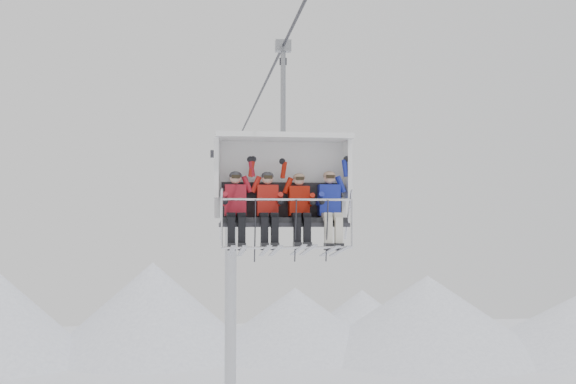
{
  "coord_description": "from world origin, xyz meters",
  "views": [
    {
      "loc": [
        -1.63,
        -12.87,
        9.85
      ],
      "look_at": [
        0.0,
        0.0,
        10.45
      ],
      "focal_mm": 45.0,
      "sensor_mm": 36.0,
      "label": 1
    }
  ],
  "objects": [
    {
      "name": "ridgeline",
      "position": [
        -1.58,
        42.05,
        2.84
      ],
      "size": [
        72.0,
        21.0,
        7.0
      ],
      "color": "white",
      "rests_on": "ground"
    },
    {
      "name": "lift_tower_right",
      "position": [
        0.0,
        22.0,
        5.78
      ],
      "size": [
        2.0,
        1.8,
        13.48
      ],
      "color": "#B4B6BC",
      "rests_on": "ground"
    },
    {
      "name": "haul_cable",
      "position": [
        0.0,
        0.0,
        13.3
      ],
      "size": [
        0.06,
        50.0,
        0.06
      ],
      "primitive_type": "cylinder",
      "rotation": [
        1.57,
        0.0,
        0.0
      ],
      "color": "#2F2F34",
      "rests_on": "lift_tower_left"
    },
    {
      "name": "chairlift_carrier",
      "position": [
        0.0,
        0.88,
        10.72
      ],
      "size": [
        2.59,
        1.17,
        3.98
      ],
      "color": "black",
      "rests_on": "haul_cable"
    },
    {
      "name": "skier_far_left",
      "position": [
        -0.91,
        0.57,
        10.2
      ],
      "size": [
        0.4,
        1.69,
        1.59
      ],
      "color": "maroon",
      "rests_on": "chairlift_carrier"
    },
    {
      "name": "skier_center_left",
      "position": [
        -0.31,
        0.57,
        10.2
      ],
      "size": [
        0.4,
        1.69,
        1.58
      ],
      "color": "#AB1A11",
      "rests_on": "chairlift_carrier"
    },
    {
      "name": "skier_center_right",
      "position": [
        0.29,
        0.56,
        10.19
      ],
      "size": [
        0.39,
        1.69,
        1.55
      ],
      "color": "#A31708",
      "rests_on": "chairlift_carrier"
    },
    {
      "name": "skier_far_right",
      "position": [
        0.88,
        0.57,
        10.21
      ],
      "size": [
        0.41,
        1.69,
        1.62
      ],
      "color": "#192698",
      "rests_on": "chairlift_carrier"
    }
  ]
}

